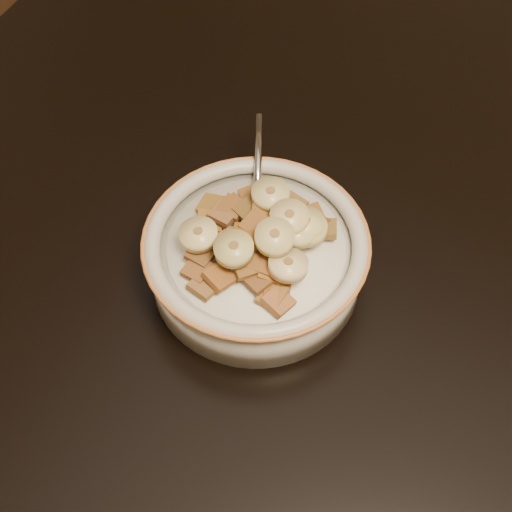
% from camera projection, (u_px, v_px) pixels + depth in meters
% --- Properties ---
extents(cereal_bowl, '(0.18, 0.18, 0.04)m').
position_uv_depth(cereal_bowl, '(256.00, 262.00, 0.60)').
color(cereal_bowl, beige).
rests_on(cereal_bowl, table).
extents(milk, '(0.15, 0.15, 0.00)m').
position_uv_depth(milk, '(256.00, 247.00, 0.58)').
color(milk, white).
rests_on(milk, cereal_bowl).
extents(spoon, '(0.05, 0.05, 0.01)m').
position_uv_depth(spoon, '(257.00, 217.00, 0.59)').
color(spoon, '#ACACAC').
rests_on(spoon, cereal_bowl).
extents(cereal_square_0, '(0.02, 0.02, 0.01)m').
position_uv_depth(cereal_square_0, '(272.00, 296.00, 0.54)').
color(cereal_square_0, brown).
rests_on(cereal_square_0, milk).
extents(cereal_square_1, '(0.02, 0.02, 0.01)m').
position_uv_depth(cereal_square_1, '(201.00, 254.00, 0.56)').
color(cereal_square_1, brown).
rests_on(cereal_square_1, milk).
extents(cereal_square_2, '(0.02, 0.03, 0.01)m').
position_uv_depth(cereal_square_2, '(256.00, 224.00, 0.56)').
color(cereal_square_2, brown).
rests_on(cereal_square_2, milk).
extents(cereal_square_3, '(0.03, 0.03, 0.01)m').
position_uv_depth(cereal_square_3, '(246.00, 265.00, 0.55)').
color(cereal_square_3, '#8A5E1E').
rests_on(cereal_square_3, milk).
extents(cereal_square_4, '(0.03, 0.03, 0.01)m').
position_uv_depth(cereal_square_4, '(276.00, 294.00, 0.55)').
color(cereal_square_4, brown).
rests_on(cereal_square_4, milk).
extents(cereal_square_5, '(0.02, 0.02, 0.01)m').
position_uv_depth(cereal_square_5, '(245.00, 234.00, 0.56)').
color(cereal_square_5, brown).
rests_on(cereal_square_5, milk).
extents(cereal_square_6, '(0.03, 0.03, 0.01)m').
position_uv_depth(cereal_square_6, '(201.00, 241.00, 0.57)').
color(cereal_square_6, brown).
rests_on(cereal_square_6, milk).
extents(cereal_square_7, '(0.03, 0.03, 0.01)m').
position_uv_depth(cereal_square_7, '(311.00, 216.00, 0.59)').
color(cereal_square_7, brown).
rests_on(cereal_square_7, milk).
extents(cereal_square_8, '(0.02, 0.02, 0.01)m').
position_uv_depth(cereal_square_8, '(204.00, 286.00, 0.55)').
color(cereal_square_8, olive).
rests_on(cereal_square_8, milk).
extents(cereal_square_9, '(0.02, 0.02, 0.01)m').
position_uv_depth(cereal_square_9, '(265.00, 264.00, 0.55)').
color(cereal_square_9, brown).
rests_on(cereal_square_9, milk).
extents(cereal_square_10, '(0.03, 0.03, 0.01)m').
position_uv_depth(cereal_square_10, '(253.00, 197.00, 0.60)').
color(cereal_square_10, brown).
rests_on(cereal_square_10, milk).
extents(cereal_square_11, '(0.03, 0.03, 0.01)m').
position_uv_depth(cereal_square_11, '(232.00, 207.00, 0.58)').
color(cereal_square_11, brown).
rests_on(cereal_square_11, milk).
extents(cereal_square_12, '(0.03, 0.03, 0.01)m').
position_uv_depth(cereal_square_12, '(259.00, 280.00, 0.55)').
color(cereal_square_12, brown).
rests_on(cereal_square_12, milk).
extents(cereal_square_13, '(0.02, 0.02, 0.01)m').
position_uv_depth(cereal_square_13, '(224.00, 214.00, 0.58)').
color(cereal_square_13, brown).
rests_on(cereal_square_13, milk).
extents(cereal_square_14, '(0.03, 0.03, 0.01)m').
position_uv_depth(cereal_square_14, '(210.00, 222.00, 0.58)').
color(cereal_square_14, '#975B18').
rests_on(cereal_square_14, milk).
extents(cereal_square_15, '(0.03, 0.03, 0.01)m').
position_uv_depth(cereal_square_15, '(324.00, 229.00, 0.58)').
color(cereal_square_15, brown).
rests_on(cereal_square_15, milk).
extents(cereal_square_16, '(0.02, 0.02, 0.01)m').
position_uv_depth(cereal_square_16, '(211.00, 205.00, 0.60)').
color(cereal_square_16, brown).
rests_on(cereal_square_16, milk).
extents(cereal_square_17, '(0.02, 0.02, 0.01)m').
position_uv_depth(cereal_square_17, '(273.00, 271.00, 0.55)').
color(cereal_square_17, brown).
rests_on(cereal_square_17, milk).
extents(cereal_square_18, '(0.02, 0.02, 0.01)m').
position_uv_depth(cereal_square_18, '(232.00, 208.00, 0.58)').
color(cereal_square_18, brown).
rests_on(cereal_square_18, milk).
extents(cereal_square_19, '(0.03, 0.03, 0.01)m').
position_uv_depth(cereal_square_19, '(264.00, 215.00, 0.57)').
color(cereal_square_19, brown).
rests_on(cereal_square_19, milk).
extents(cereal_square_20, '(0.03, 0.03, 0.01)m').
position_uv_depth(cereal_square_20, '(226.00, 243.00, 0.56)').
color(cereal_square_20, brown).
rests_on(cereal_square_20, milk).
extents(cereal_square_21, '(0.02, 0.02, 0.01)m').
position_uv_depth(cereal_square_21, '(198.00, 270.00, 0.56)').
color(cereal_square_21, brown).
rests_on(cereal_square_21, milk).
extents(cereal_square_22, '(0.03, 0.03, 0.01)m').
position_uv_depth(cereal_square_22, '(249.00, 210.00, 0.58)').
color(cereal_square_22, brown).
rests_on(cereal_square_22, milk).
extents(cereal_square_23, '(0.03, 0.03, 0.01)m').
position_uv_depth(cereal_square_23, '(283.00, 250.00, 0.55)').
color(cereal_square_23, brown).
rests_on(cereal_square_23, milk).
extents(cereal_square_24, '(0.02, 0.02, 0.01)m').
position_uv_depth(cereal_square_24, '(292.00, 204.00, 0.60)').
color(cereal_square_24, brown).
rests_on(cereal_square_24, milk).
extents(cereal_square_25, '(0.03, 0.03, 0.01)m').
position_uv_depth(cereal_square_25, '(278.00, 301.00, 0.54)').
color(cereal_square_25, '#9D5D2E').
rests_on(cereal_square_25, milk).
extents(cereal_square_26, '(0.03, 0.02, 0.01)m').
position_uv_depth(cereal_square_26, '(314.00, 224.00, 0.58)').
color(cereal_square_26, brown).
rests_on(cereal_square_26, milk).
extents(cereal_square_27, '(0.03, 0.03, 0.01)m').
position_uv_depth(cereal_square_27, '(310.00, 218.00, 0.59)').
color(cereal_square_27, brown).
rests_on(cereal_square_27, milk).
extents(cereal_square_28, '(0.03, 0.03, 0.01)m').
position_uv_depth(cereal_square_28, '(220.00, 277.00, 0.55)').
color(cereal_square_28, brown).
rests_on(cereal_square_28, milk).
extents(banana_slice_0, '(0.04, 0.04, 0.02)m').
position_uv_depth(banana_slice_0, '(288.00, 265.00, 0.54)').
color(banana_slice_0, beige).
rests_on(banana_slice_0, milk).
extents(banana_slice_1, '(0.04, 0.04, 0.01)m').
position_uv_depth(banana_slice_1, '(305.00, 223.00, 0.56)').
color(banana_slice_1, '#F1E387').
rests_on(banana_slice_1, milk).
extents(banana_slice_2, '(0.04, 0.04, 0.01)m').
position_uv_depth(banana_slice_2, '(270.00, 194.00, 0.57)').
color(banana_slice_2, tan).
rests_on(banana_slice_2, milk).
extents(banana_slice_3, '(0.04, 0.04, 0.01)m').
position_uv_depth(banana_slice_3, '(297.00, 230.00, 0.56)').
color(banana_slice_3, '#F3DE94').
rests_on(banana_slice_3, milk).
extents(banana_slice_4, '(0.03, 0.03, 0.01)m').
position_uv_depth(banana_slice_4, '(198.00, 235.00, 0.56)').
color(banana_slice_4, '#EEDE94').
rests_on(banana_slice_4, milk).
extents(banana_slice_5, '(0.04, 0.04, 0.01)m').
position_uv_depth(banana_slice_5, '(289.00, 218.00, 0.56)').
color(banana_slice_5, '#D6B96C').
rests_on(banana_slice_5, milk).
extents(banana_slice_6, '(0.04, 0.04, 0.01)m').
position_uv_depth(banana_slice_6, '(308.00, 228.00, 0.56)').
color(banana_slice_6, '#DFD46C').
rests_on(banana_slice_6, milk).
extents(banana_slice_7, '(0.04, 0.04, 0.01)m').
position_uv_depth(banana_slice_7, '(234.00, 249.00, 0.54)').
color(banana_slice_7, '#CEC17A').
rests_on(banana_slice_7, milk).
extents(banana_slice_8, '(0.03, 0.03, 0.02)m').
position_uv_depth(banana_slice_8, '(275.00, 237.00, 0.54)').
color(banana_slice_8, '#E0D471').
rests_on(banana_slice_8, milk).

